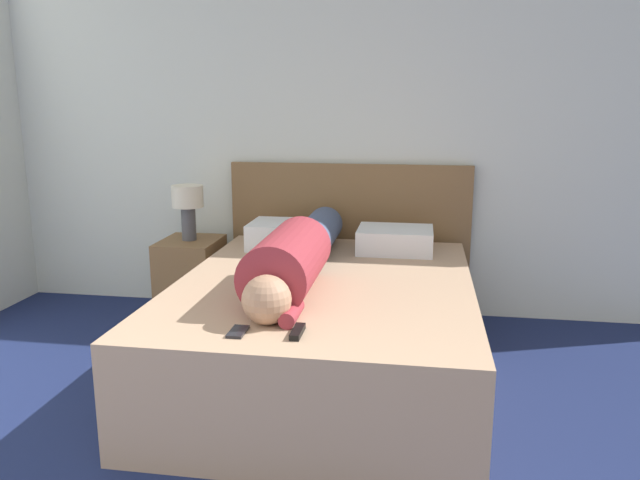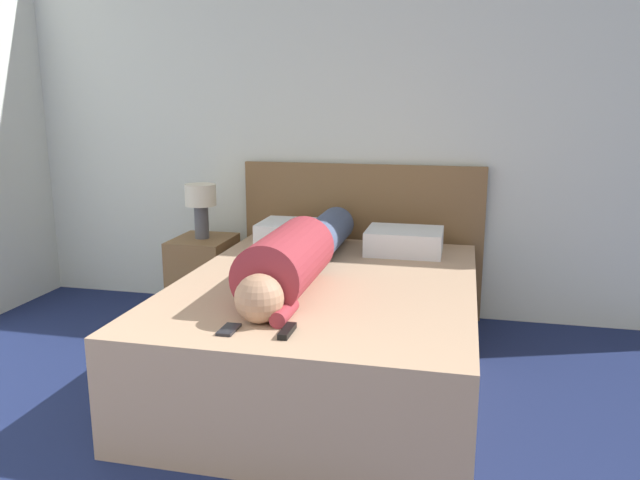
{
  "view_description": "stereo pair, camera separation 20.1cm",
  "coord_description": "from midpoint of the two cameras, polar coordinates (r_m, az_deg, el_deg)",
  "views": [
    {
      "loc": [
        0.6,
        -0.23,
        1.45
      ],
      "look_at": [
        0.12,
        2.7,
        0.78
      ],
      "focal_mm": 35.0,
      "sensor_mm": 36.0,
      "label": 1
    },
    {
      "loc": [
        0.8,
        -0.19,
        1.45
      ],
      "look_at": [
        0.12,
        2.7,
        0.78
      ],
      "focal_mm": 35.0,
      "sensor_mm": 36.0,
      "label": 2
    }
  ],
  "objects": [
    {
      "name": "cell_phone",
      "position": [
        2.57,
        -9.78,
        -8.29
      ],
      "size": [
        0.06,
        0.13,
        0.01
      ],
      "color": "black",
      "rests_on": "bed"
    },
    {
      "name": "table_lamp",
      "position": [
        4.2,
        -13.35,
        3.3
      ],
      "size": [
        0.21,
        0.21,
        0.36
      ],
      "color": "#4C4C51",
      "rests_on": "nightstand"
    },
    {
      "name": "tv_remote",
      "position": [
        2.52,
        -4.39,
        -8.39
      ],
      "size": [
        0.04,
        0.15,
        0.02
      ],
      "color": "black",
      "rests_on": "bed"
    },
    {
      "name": "bed",
      "position": [
        3.33,
        -1.33,
        -8.16
      ],
      "size": [
        1.51,
        2.0,
        0.53
      ],
      "color": "tan",
      "rests_on": "ground_plane"
    },
    {
      "name": "nightstand",
      "position": [
        4.31,
        -13.0,
        -3.52
      ],
      "size": [
        0.37,
        0.45,
        0.54
      ],
      "color": "brown",
      "rests_on": "ground_plane"
    },
    {
      "name": "person_lying",
      "position": [
        3.22,
        -3.87,
        -1.35
      ],
      "size": [
        0.32,
        1.72,
        0.32
      ],
      "color": "tan",
      "rests_on": "bed"
    },
    {
      "name": "headboard",
      "position": [
        4.28,
        1.3,
        0.08
      ],
      "size": [
        1.63,
        0.04,
        1.03
      ],
      "color": "brown",
      "rests_on": "ground_plane"
    },
    {
      "name": "wall_back",
      "position": [
        4.27,
        -0.19,
        10.66
      ],
      "size": [
        5.78,
        0.06,
        2.6
      ],
      "color": "silver",
      "rests_on": "ground_plane"
    },
    {
      "name": "pillow_second",
      "position": [
        3.86,
        5.41,
        0.0
      ],
      "size": [
        0.46,
        0.37,
        0.15
      ],
      "color": "white",
      "rests_on": "bed"
    },
    {
      "name": "pillow_near_headboard",
      "position": [
        3.96,
        -4.35,
        0.46
      ],
      "size": [
        0.48,
        0.37,
        0.16
      ],
      "color": "white",
      "rests_on": "bed"
    }
  ]
}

